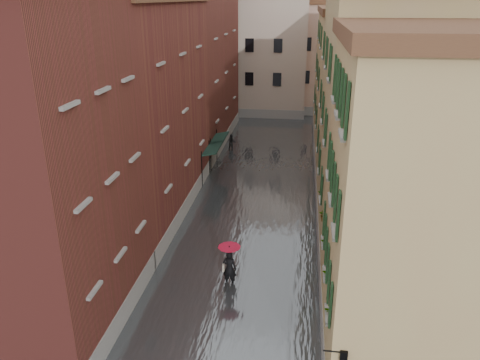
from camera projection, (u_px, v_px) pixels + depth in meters
The scene contains 16 objects.
ground at pixel (229, 304), 20.79m from camera, with size 120.00×120.00×0.00m, color #5D5C5F.
floodwater at pixel (258, 190), 32.74m from camera, with size 10.00×60.00×0.20m, color #4E5357.
building_left_near at pixel (34, 176), 17.44m from camera, with size 6.00×8.00×13.00m, color maroon.
building_left_mid at pixel (135, 114), 27.68m from camera, with size 6.00×14.00×12.50m, color brown.
building_left_far at pixel (192, 67), 41.25m from camera, with size 6.00×16.00×14.00m, color maroon.
building_right_near at pixel (421, 216), 15.97m from camera, with size 6.00×8.00×11.50m, color tan.
building_right_mid at pixel (378, 118), 25.85m from camera, with size 6.00×14.00×13.00m, color #A08761.
building_right_far at pixel (353, 85), 39.96m from camera, with size 6.00×16.00×11.50m, color tan.
building_end_cream at pixel (254, 55), 53.85m from camera, with size 12.00×9.00×13.00m, color #B4A38F.
building_end_pink at pixel (332, 59), 54.76m from camera, with size 10.00×9.00×12.00m, color tan.
awning_near at pixel (212, 149), 33.78m from camera, with size 1.09×3.26×2.80m.
awning_far at pixel (219, 139), 36.22m from camera, with size 1.09×3.15×2.80m.
wall_lantern at pixel (343, 355), 13.61m from camera, with size 0.71×0.22×0.35m.
window_planters at pixel (328, 235), 19.43m from camera, with size 0.59×10.67×0.84m.
pedestrian_main at pixel (229, 262), 21.68m from camera, with size 1.06×1.06×2.06m.
pedestrian_far at pixel (232, 143), 41.15m from camera, with size 0.73×0.57×1.51m, color black.
Camera 1 is at (2.80, -17.12, 12.73)m, focal length 35.00 mm.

